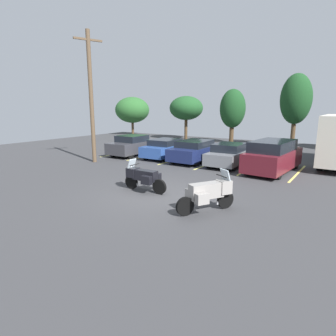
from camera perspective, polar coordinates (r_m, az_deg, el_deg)
The scene contains 14 objects.
ground at distance 12.11m, azimuth -2.77°, elevation -5.38°, with size 44.00×44.00×0.10m, color #38383A.
motorcycle_touring at distance 12.34m, azimuth -4.96°, elevation -1.77°, with size 2.15×0.93×1.36m.
motorcycle_second at distance 10.00m, azimuth 8.11°, elevation -4.91°, with size 1.36×2.05×1.45m.
parking_stripes at distance 19.36m, azimuth 5.22°, elevation 1.40°, with size 13.17×4.83×0.01m.
car_charcoal at distance 21.93m, azimuth -6.75°, elevation 4.57°, with size 2.02×4.63×1.51m.
car_blue at distance 20.58m, azimuth -0.39°, elevation 3.98°, with size 1.96×4.28×1.34m.
car_navy at distance 19.34m, azimuth 5.58°, elevation 3.51°, with size 2.00×4.74×1.41m.
car_grey at distance 18.22m, azimuth 12.27°, elevation 2.67°, with size 1.93×4.33×1.39m.
car_maroon at distance 17.03m, azimuth 20.29°, elevation 2.25°, with size 2.28×4.92×1.78m.
utility_pole at distance 19.32m, azimuth -15.15°, elevation 13.73°, with size 0.79×1.71×8.24m.
tree_center_left at distance 29.74m, azimuth 12.82°, elevation 11.48°, with size 2.54×2.54×5.34m.
tree_center_right at distance 38.92m, azimuth -7.17°, elevation 11.45°, with size 4.50×4.50×4.89m.
tree_right at distance 28.02m, azimuth 24.26°, elevation 12.44°, with size 2.65×2.65×6.46m.
tree_far_left at distance 32.54m, azimuth 3.67°, elevation 11.86°, with size 3.73×3.73×4.79m.
Camera 1 is at (6.90, -9.26, 3.59)m, focal length 30.43 mm.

